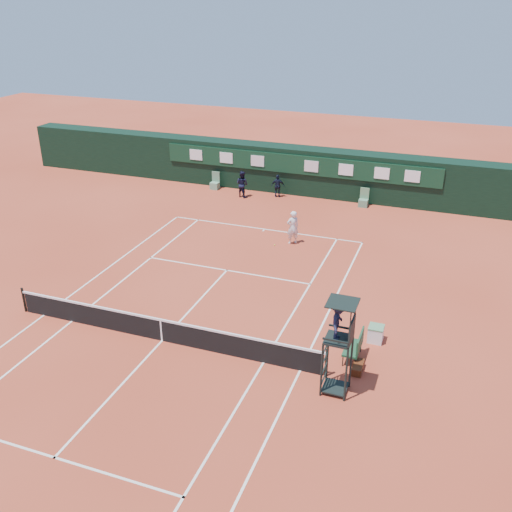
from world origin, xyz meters
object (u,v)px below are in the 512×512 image
Objects in this scene: cooler at (376,334)px; umpire_chair at (339,328)px; player at (293,227)px; tennis_net at (161,329)px; player_bench at (356,345)px.

umpire_chair is at bearing -102.75° from cooler.
umpire_chair is 12.34m from player.
tennis_net is 10.75× the size of player_bench.
tennis_net is at bearing 174.30° from umpire_chair.
tennis_net is 7.17m from umpire_chair.
player_bench is (7.15, 1.33, 0.09)m from tennis_net.
player_bench is (0.28, 2.02, -1.86)m from umpire_chair.
player_bench is at bearing -109.07° from cooler.
player reaches higher than player_bench.
player is at bearing 79.19° from tennis_net.
umpire_chair is 1.88× the size of player.
umpire_chair is at bearing -5.70° from tennis_net.
cooler is (0.78, 3.47, -2.13)m from umpire_chair.
player reaches higher than tennis_net.
cooler is (0.50, 1.45, -0.27)m from player_bench.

